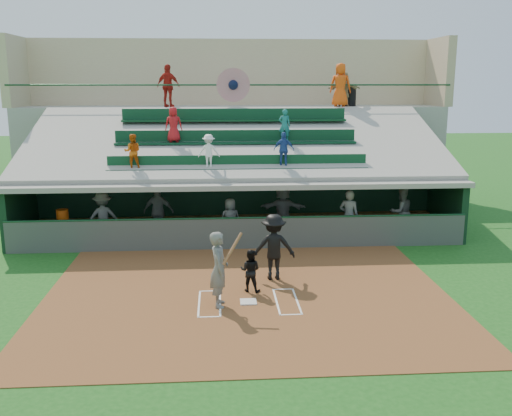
{
  "coord_description": "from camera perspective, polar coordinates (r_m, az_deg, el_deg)",
  "views": [
    {
      "loc": [
        -0.77,
        -14.17,
        5.71
      ],
      "look_at": [
        0.44,
        3.5,
        1.8
      ],
      "focal_mm": 40.0,
      "sensor_mm": 36.0,
      "label": 1
    }
  ],
  "objects": [
    {
      "name": "home_umpire",
      "position": [
        16.75,
        1.78,
        -3.9
      ],
      "size": [
        1.26,
        0.73,
        1.95
      ],
      "primitive_type": "imported",
      "rotation": [
        0.0,
        0.0,
        3.14
      ],
      "color": "black",
      "rests_on": "dirt_slab"
    },
    {
      "name": "concourse_slab",
      "position": [
        27.89,
        -2.33,
        5.42
      ],
      "size": [
        20.0,
        3.0,
        4.6
      ],
      "primitive_type": "cube",
      "color": "gray",
      "rests_on": "ground"
    },
    {
      "name": "dugout_player_e",
      "position": [
        20.83,
        9.26,
        -0.8
      ],
      "size": [
        0.81,
        0.68,
        1.91
      ],
      "primitive_type": "imported",
      "rotation": [
        0.0,
        0.0,
        2.77
      ],
      "color": "#5A5D58",
      "rests_on": "dugout_floor"
    },
    {
      "name": "ground",
      "position": [
        15.29,
        -0.77,
        -9.47
      ],
      "size": [
        100.0,
        100.0,
        0.0
      ],
      "primitive_type": "plane",
      "color": "#174D15",
      "rests_on": "ground"
    },
    {
      "name": "concourse_staff_a",
      "position": [
        26.67,
        -8.77,
        11.98
      ],
      "size": [
        1.21,
        0.87,
        1.91
      ],
      "primitive_type": "imported",
      "rotation": [
        0.0,
        0.0,
        2.73
      ],
      "color": "#B21D14",
      "rests_on": "concourse_slab"
    },
    {
      "name": "dugout_bench",
      "position": [
        22.8,
        -1.68,
        -1.35
      ],
      "size": [
        15.59,
        0.95,
        0.47
      ],
      "primitive_type": "cube",
      "rotation": [
        0.0,
        0.0,
        0.03
      ],
      "color": "#936235",
      "rests_on": "dugout_floor"
    },
    {
      "name": "batter_at_plate",
      "position": [
        14.77,
        -3.71,
        -6.1
      ],
      "size": [
        0.87,
        0.79,
        1.99
      ],
      "color": "#565853",
      "rests_on": "dirt_slab"
    },
    {
      "name": "dirt_slab",
      "position": [
        15.75,
        -0.87,
        -8.76
      ],
      "size": [
        11.0,
        9.0,
        0.02
      ],
      "primitive_type": "cube",
      "color": "brown",
      "rests_on": "ground"
    },
    {
      "name": "dugout_player_d",
      "position": [
        21.74,
        2.71,
        -0.13
      ],
      "size": [
        1.8,
        0.79,
        1.88
      ],
      "primitive_type": "imported",
      "rotation": [
        0.0,
        0.0,
        3.0
      ],
      "color": "#61645E",
      "rests_on": "dugout_floor"
    },
    {
      "name": "catcher",
      "position": [
        15.86,
        -0.58,
        -6.26
      ],
      "size": [
        0.69,
        0.6,
        1.2
      ],
      "primitive_type": "imported",
      "rotation": [
        0.0,
        0.0,
        2.84
      ],
      "color": "black",
      "rests_on": "dirt_slab"
    },
    {
      "name": "dugout_player_c",
      "position": [
        20.72,
        -2.6,
        -1.18
      ],
      "size": [
        0.88,
        0.7,
        1.58
      ],
      "primitive_type": "imported",
      "rotation": [
        0.0,
        0.0,
        3.42
      ],
      "color": "#565954",
      "rests_on": "dugout_floor"
    },
    {
      "name": "dugout_player_a",
      "position": [
        21.28,
        -15.06,
        -0.88
      ],
      "size": [
        1.33,
        0.98,
        1.84
      ],
      "primitive_type": "imported",
      "rotation": [
        0.0,
        0.0,
        3.41
      ],
      "color": "#545651",
      "rests_on": "dugout_floor"
    },
    {
      "name": "home_plate",
      "position": [
        15.28,
        -0.77,
        -9.35
      ],
      "size": [
        0.43,
        0.43,
        0.03
      ],
      "primitive_type": "cube",
      "color": "silver",
      "rests_on": "dirt_slab"
    },
    {
      "name": "grandstand",
      "position": [
        24.93,
        -2.15,
        4.49
      ],
      "size": [
        20.4,
        10.4,
        7.8
      ],
      "color": "#494E49",
      "rests_on": "ground"
    },
    {
      "name": "water_cooler",
      "position": [
        21.66,
        -18.79,
        -0.7
      ],
      "size": [
        0.43,
        0.43,
        0.43
      ],
      "primitive_type": "cylinder",
      "color": "#E4520D",
      "rests_on": "white_table"
    },
    {
      "name": "batters_box_chalk",
      "position": [
        15.29,
        -0.77,
        -9.39
      ],
      "size": [
        2.65,
        1.85,
        0.01
      ],
      "color": "white",
      "rests_on": "dirt_slab"
    },
    {
      "name": "dugout_player_f",
      "position": [
        22.02,
        14.31,
        -0.37
      ],
      "size": [
        1.04,
        0.89,
        1.86
      ],
      "primitive_type": "imported",
      "rotation": [
        0.0,
        0.0,
        3.37
      ],
      "color": "#565954",
      "rests_on": "dugout_floor"
    },
    {
      "name": "dugout_player_b",
      "position": [
        21.53,
        -9.71,
        -0.36
      ],
      "size": [
        1.18,
        0.63,
        1.93
      ],
      "primitive_type": "imported",
      "rotation": [
        0.0,
        0.0,
        2.99
      ],
      "color": "#5B5E59",
      "rests_on": "dugout_floor"
    },
    {
      "name": "dugout_floor",
      "position": [
        21.69,
        -1.76,
        -2.76
      ],
      "size": [
        16.0,
        3.5,
        0.04
      ],
      "primitive_type": "cube",
      "color": "gray",
      "rests_on": "ground"
    },
    {
      "name": "trash_bin",
      "position": [
        27.96,
        9.34,
        10.95
      ],
      "size": [
        0.61,
        0.61,
        0.91
      ],
      "primitive_type": "cylinder",
      "color": "black",
      "rests_on": "concourse_slab"
    },
    {
      "name": "concourse_staff_c",
      "position": [
        27.26,
        8.78,
        11.65
      ],
      "size": [
        1.54,
        0.8,
        1.59
      ],
      "primitive_type": "imported",
      "rotation": [
        0.0,
        0.0,
        2.91
      ],
      "color": "tan",
      "rests_on": "concourse_slab"
    },
    {
      "name": "white_table",
      "position": [
        21.79,
        -18.48,
        -2.23
      ],
      "size": [
        1.08,
        0.96,
        0.77
      ],
      "primitive_type": "cube",
      "rotation": [
        0.0,
        0.0,
        -0.41
      ],
      "color": "silver",
      "rests_on": "dugout_floor"
    },
    {
      "name": "concourse_staff_b",
      "position": [
        26.79,
        8.43,
        12.06
      ],
      "size": [
        1.09,
        0.85,
        1.98
      ],
      "primitive_type": "imported",
      "rotation": [
        0.0,
        0.0,
        2.89
      ],
      "color": "#E34B0D",
      "rests_on": "concourse_slab"
    }
  ]
}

